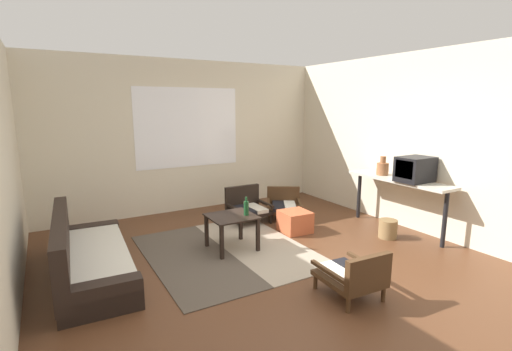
{
  "coord_description": "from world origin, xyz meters",
  "views": [
    {
      "loc": [
        -2.26,
        -3.32,
        1.92
      ],
      "look_at": [
        0.29,
        1.07,
        0.93
      ],
      "focal_mm": 25.64,
      "sensor_mm": 36.0,
      "label": 1
    }
  ],
  "objects_px": {
    "armchair_by_window": "(247,206)",
    "clay_vase": "(383,168)",
    "armchair_corner": "(284,204)",
    "ottoman_orange": "(295,221)",
    "armchair_striped_foreground": "(354,275)",
    "console_shelf": "(399,184)",
    "glass_bottle": "(246,208)",
    "coffee_table": "(232,222)",
    "couch": "(87,258)",
    "wicker_basket": "(388,229)",
    "crt_television": "(415,169)"
  },
  "relations": [
    {
      "from": "coffee_table",
      "to": "ottoman_orange",
      "type": "xyz_separation_m",
      "value": [
        1.15,
        0.14,
        -0.22
      ]
    },
    {
      "from": "armchair_by_window",
      "to": "console_shelf",
      "type": "distance_m",
      "value": 2.41
    },
    {
      "from": "coffee_table",
      "to": "armchair_striped_foreground",
      "type": "relative_size",
      "value": 0.96
    },
    {
      "from": "wicker_basket",
      "to": "glass_bottle",
      "type": "bearing_deg",
      "value": 161.02
    },
    {
      "from": "couch",
      "to": "clay_vase",
      "type": "xyz_separation_m",
      "value": [
        4.29,
        -0.4,
        0.72
      ]
    },
    {
      "from": "armchair_by_window",
      "to": "console_shelf",
      "type": "height_order",
      "value": "console_shelf"
    },
    {
      "from": "armchair_by_window",
      "to": "ottoman_orange",
      "type": "distance_m",
      "value": 0.92
    },
    {
      "from": "console_shelf",
      "to": "clay_vase",
      "type": "distance_m",
      "value": 0.38
    },
    {
      "from": "crt_television",
      "to": "armchair_corner",
      "type": "bearing_deg",
      "value": 121.86
    },
    {
      "from": "couch",
      "to": "clay_vase",
      "type": "bearing_deg",
      "value": -5.3
    },
    {
      "from": "armchair_striped_foreground",
      "to": "clay_vase",
      "type": "xyz_separation_m",
      "value": [
        2.03,
        1.46,
        0.69
      ]
    },
    {
      "from": "wicker_basket",
      "to": "couch",
      "type": "bearing_deg",
      "value": 167.47
    },
    {
      "from": "ottoman_orange",
      "to": "clay_vase",
      "type": "relative_size",
      "value": 1.41
    },
    {
      "from": "armchair_corner",
      "to": "ottoman_orange",
      "type": "height_order",
      "value": "armchair_corner"
    },
    {
      "from": "couch",
      "to": "armchair_by_window",
      "type": "height_order",
      "value": "couch"
    },
    {
      "from": "armchair_by_window",
      "to": "armchair_corner",
      "type": "xyz_separation_m",
      "value": [
        0.67,
        -0.1,
        -0.04
      ]
    },
    {
      "from": "wicker_basket",
      "to": "clay_vase",
      "type": "bearing_deg",
      "value": 52.96
    },
    {
      "from": "couch",
      "to": "armchair_by_window",
      "type": "xyz_separation_m",
      "value": [
        2.53,
        0.86,
        0.04
      ]
    },
    {
      "from": "armchair_striped_foreground",
      "to": "armchair_corner",
      "type": "relative_size",
      "value": 0.76
    },
    {
      "from": "crt_television",
      "to": "wicker_basket",
      "type": "distance_m",
      "value": 0.95
    },
    {
      "from": "couch",
      "to": "armchair_striped_foreground",
      "type": "bearing_deg",
      "value": -39.51
    },
    {
      "from": "glass_bottle",
      "to": "armchair_by_window",
      "type": "bearing_deg",
      "value": 60.82
    },
    {
      "from": "wicker_basket",
      "to": "console_shelf",
      "type": "bearing_deg",
      "value": 23.44
    },
    {
      "from": "armchair_corner",
      "to": "clay_vase",
      "type": "distance_m",
      "value": 1.74
    },
    {
      "from": "armchair_by_window",
      "to": "ottoman_orange",
      "type": "bearing_deg",
      "value": -65.31
    },
    {
      "from": "armchair_striped_foreground",
      "to": "wicker_basket",
      "type": "height_order",
      "value": "armchair_striped_foreground"
    },
    {
      "from": "coffee_table",
      "to": "wicker_basket",
      "type": "xyz_separation_m",
      "value": [
        2.16,
        -0.76,
        -0.24
      ]
    },
    {
      "from": "glass_bottle",
      "to": "armchair_striped_foreground",
      "type": "bearing_deg",
      "value": -79.46
    },
    {
      "from": "armchair_corner",
      "to": "wicker_basket",
      "type": "relative_size",
      "value": 3.05
    },
    {
      "from": "couch",
      "to": "wicker_basket",
      "type": "bearing_deg",
      "value": -12.53
    },
    {
      "from": "wicker_basket",
      "to": "coffee_table",
      "type": "bearing_deg",
      "value": 160.61
    },
    {
      "from": "armchair_striped_foreground",
      "to": "glass_bottle",
      "type": "bearing_deg",
      "value": 100.54
    },
    {
      "from": "armchair_striped_foreground",
      "to": "ottoman_orange",
      "type": "bearing_deg",
      "value": 70.79
    },
    {
      "from": "couch",
      "to": "clay_vase",
      "type": "distance_m",
      "value": 4.37
    },
    {
      "from": "coffee_table",
      "to": "armchair_by_window",
      "type": "height_order",
      "value": "armchair_by_window"
    },
    {
      "from": "crt_television",
      "to": "armchair_by_window",
      "type": "bearing_deg",
      "value": 133.64
    },
    {
      "from": "glass_bottle",
      "to": "wicker_basket",
      "type": "relative_size",
      "value": 0.92
    },
    {
      "from": "glass_bottle",
      "to": "crt_television",
      "type": "bearing_deg",
      "value": -18.58
    },
    {
      "from": "console_shelf",
      "to": "crt_television",
      "type": "xyz_separation_m",
      "value": [
        -0.0,
        -0.26,
        0.27
      ]
    },
    {
      "from": "console_shelf",
      "to": "crt_television",
      "type": "relative_size",
      "value": 3.41
    },
    {
      "from": "couch",
      "to": "ottoman_orange",
      "type": "height_order",
      "value": "couch"
    },
    {
      "from": "armchair_striped_foreground",
      "to": "crt_television",
      "type": "relative_size",
      "value": 1.29
    },
    {
      "from": "couch",
      "to": "console_shelf",
      "type": "relative_size",
      "value": 1.23
    },
    {
      "from": "coffee_table",
      "to": "wicker_basket",
      "type": "bearing_deg",
      "value": -19.39
    },
    {
      "from": "armchair_by_window",
      "to": "clay_vase",
      "type": "xyz_separation_m",
      "value": [
        1.76,
        -1.26,
        0.68
      ]
    },
    {
      "from": "console_shelf",
      "to": "glass_bottle",
      "type": "relative_size",
      "value": 6.74
    },
    {
      "from": "armchair_by_window",
      "to": "clay_vase",
      "type": "bearing_deg",
      "value": -35.64
    },
    {
      "from": "armchair_by_window",
      "to": "couch",
      "type": "bearing_deg",
      "value": -161.24
    },
    {
      "from": "armchair_striped_foreground",
      "to": "couch",
      "type": "bearing_deg",
      "value": 140.49
    },
    {
      "from": "wicker_basket",
      "to": "armchair_corner",
      "type": "bearing_deg",
      "value": 113.9
    }
  ]
}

